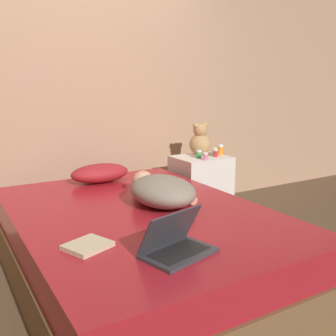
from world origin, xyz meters
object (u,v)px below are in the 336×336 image
object	(u,v)px
bottle_orange	(220,150)
book	(88,246)
teddy_bear	(200,141)
bottle_red	(216,153)
bottle_green	(199,154)
bottle_pink	(205,156)
person_lying	(161,190)
laptop	(176,244)
pillow	(100,173)
bottle_white	(214,152)

from	to	relation	value
bottle_orange	book	size ratio (longest dim) A/B	0.40
teddy_bear	bottle_red	xyz separation A→B (m)	(0.07, -0.15, -0.10)
bottle_green	bottle_pink	bearing A→B (deg)	-95.10
bottle_pink	book	bearing A→B (deg)	-144.35
teddy_bear	bottle_orange	size ratio (longest dim) A/B	3.05
teddy_bear	bottle_pink	xyz separation A→B (m)	(-0.11, -0.24, -0.10)
person_lying	laptop	bearing A→B (deg)	-109.91
pillow	book	size ratio (longest dim) A/B	1.90
pillow	laptop	size ratio (longest dim) A/B	1.25
laptop	bottle_pink	bearing A→B (deg)	35.02
pillow	bottle_red	bearing A→B (deg)	-3.37
person_lying	bottle_orange	size ratio (longest dim) A/B	6.99
pillow	bottle_orange	xyz separation A→B (m)	(1.20, -0.02, 0.09)
teddy_bear	book	distance (m)	2.03
pillow	book	world-z (taller)	pillow
person_lying	bottle_orange	xyz separation A→B (m)	(1.06, 0.73, 0.07)
bottle_pink	bottle_white	world-z (taller)	bottle_white
pillow	teddy_bear	size ratio (longest dim) A/B	1.54
book	bottle_green	bearing A→B (deg)	38.38
bottle_pink	book	xyz separation A→B (m)	(-1.45, -1.04, -0.13)
pillow	bottle_white	bearing A→B (deg)	0.27
laptop	bottle_white	world-z (taller)	laptop
bottle_orange	bottle_white	bearing A→B (deg)	155.74
person_lying	bottle_green	bearing A→B (deg)	46.65
person_lying	bottle_orange	distance (m)	1.29
person_lying	bottle_red	world-z (taller)	person_lying
bottle_red	bottle_white	bearing A→B (deg)	61.42
pillow	bottle_pink	world-z (taller)	bottle_pink
teddy_bear	book	bearing A→B (deg)	-140.65
person_lying	book	xyz separation A→B (m)	(-0.66, -0.44, -0.08)
laptop	book	distance (m)	0.43
bottle_pink	bottle_white	distance (m)	0.27
bottle_red	laptop	bearing A→B (deg)	-132.93
laptop	bottle_pink	size ratio (longest dim) A/B	5.50
pillow	teddy_bear	xyz separation A→B (m)	(1.03, 0.08, 0.17)
teddy_bear	bottle_white	distance (m)	0.17
bottle_green	book	distance (m)	1.87
book	bottle_white	bearing A→B (deg)	35.66
bottle_green	book	bearing A→B (deg)	-141.62
bottle_red	bottle_green	distance (m)	0.17
teddy_bear	bottle_orange	xyz separation A→B (m)	(0.17, -0.10, -0.08)
teddy_bear	book	world-z (taller)	teddy_bear
laptop	bottle_pink	world-z (taller)	laptop
bottle_red	bottle_white	world-z (taller)	bottle_red
person_lying	laptop	world-z (taller)	laptop
bottle_red	teddy_bear	bearing A→B (deg)	116.12
pillow	bottle_white	distance (m)	1.15
bottle_white	person_lying	bearing A→B (deg)	-143.18
person_lying	teddy_bear	xyz separation A→B (m)	(0.90, 0.83, 0.15)
person_lying	bottle_red	size ratio (longest dim) A/B	9.68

